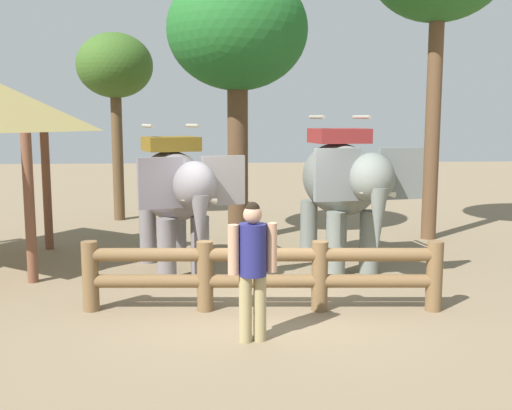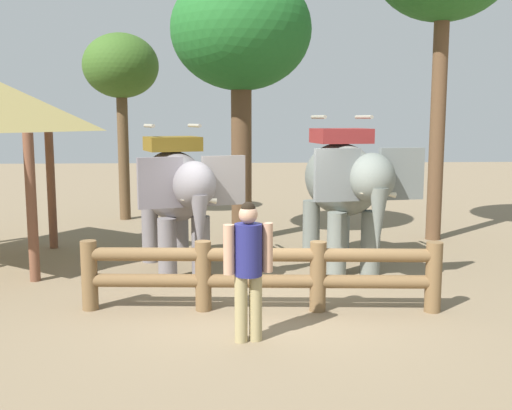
# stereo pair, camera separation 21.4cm
# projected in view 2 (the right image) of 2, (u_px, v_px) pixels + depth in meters

# --- Properties ---
(ground_plane) EXTENTS (60.00, 60.00, 0.00)m
(ground_plane) POSITION_uv_depth(u_px,v_px,m) (260.00, 310.00, 9.07)
(ground_plane) COLOR #806C52
(log_fence) EXTENTS (5.33, 0.59, 1.05)m
(log_fence) POSITION_uv_depth(u_px,v_px,m) (260.00, 271.00, 8.98)
(log_fence) COLOR brown
(log_fence) RESTS_ON ground
(elephant_near_left) EXTENTS (2.24, 3.27, 2.74)m
(elephant_near_left) POSITION_uv_depth(u_px,v_px,m) (176.00, 190.00, 11.15)
(elephant_near_left) COLOR slate
(elephant_near_left) RESTS_ON ground
(elephant_center) EXTENTS (1.97, 3.44, 2.90)m
(elephant_center) POSITION_uv_depth(u_px,v_px,m) (344.00, 183.00, 11.42)
(elephant_center) COLOR slate
(elephant_center) RESTS_ON ground
(tourist_woman_in_black) EXTENTS (0.63, 0.41, 1.81)m
(tourist_woman_in_black) POSITION_uv_depth(u_px,v_px,m) (248.00, 262.00, 7.68)
(tourist_woman_in_black) COLOR tan
(tourist_woman_in_black) RESTS_ON ground
(tree_far_left) EXTENTS (2.07, 2.07, 5.14)m
(tree_far_left) POSITION_uv_depth(u_px,v_px,m) (121.00, 70.00, 16.64)
(tree_far_left) COLOR brown
(tree_far_left) RESTS_ON ground
(tree_far_right) EXTENTS (3.16, 3.16, 6.14)m
(tree_far_right) POSITION_uv_depth(u_px,v_px,m) (241.00, 34.00, 13.59)
(tree_far_right) COLOR brown
(tree_far_right) RESTS_ON ground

